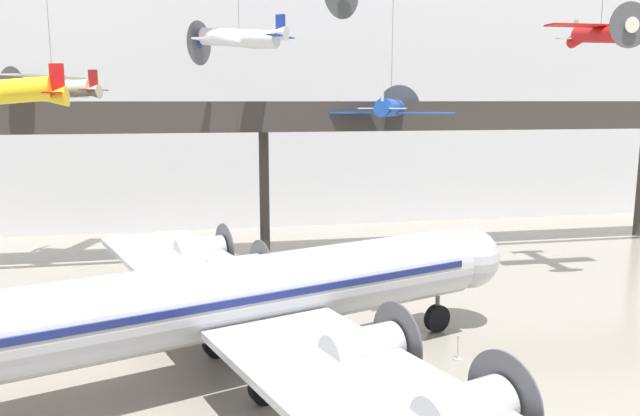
{
  "coord_description": "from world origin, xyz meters",
  "views": [
    {
      "loc": [
        -4.59,
        -21.23,
        10.81
      ],
      "look_at": [
        0.99,
        7.0,
        5.81
      ],
      "focal_mm": 35.0,
      "sensor_mm": 36.0,
      "label": 1
    }
  ],
  "objects": [
    {
      "name": "suspended_plane_red_highwing",
      "position": [
        18.53,
        12.09,
        14.6
      ],
      "size": [
        6.88,
        5.63,
        8.38
      ],
      "rotation": [
        0.0,
        0.0,
        4.7
      ],
      "color": "red"
    },
    {
      "name": "suspended_plane_white_twin",
      "position": [
        -1.96,
        16.33,
        14.33
      ],
      "size": [
        6.2,
        6.8,
        9.08
      ],
      "rotation": [
        0.0,
        0.0,
        2.57
      ],
      "color": "silver"
    },
    {
      "name": "suspended_plane_cream_biplane",
      "position": [
        -13.56,
        22.13,
        11.49
      ],
      "size": [
        6.56,
        7.66,
        11.57
      ],
      "rotation": [
        0.0,
        0.0,
        2.79
      ],
      "color": "beige"
    },
    {
      "name": "suspended_plane_blue_trainer",
      "position": [
        7.88,
        18.04,
        10.29
      ],
      "size": [
        7.83,
        6.96,
        12.81
      ],
      "rotation": [
        0.0,
        0.0,
        1.08
      ],
      "color": "#1E4CAD"
    },
    {
      "name": "hangar_back_wall",
      "position": [
        0.0,
        32.79,
        13.0
      ],
      "size": [
        140.0,
        3.0,
        26.0
      ],
      "color": "silver",
      "rests_on": "ground"
    },
    {
      "name": "stanchion_barrier",
      "position": [
        5.93,
        2.0,
        0.33
      ],
      "size": [
        0.36,
        0.36,
        1.08
      ],
      "color": "#B2B5BA",
      "rests_on": "ground"
    },
    {
      "name": "ground_plane",
      "position": [
        0.0,
        0.0,
        0.0
      ],
      "size": [
        260.0,
        260.0,
        0.0
      ],
      "primitive_type": "plane",
      "color": "gray"
    },
    {
      "name": "mezzanine_walkway",
      "position": [
        0.0,
        21.28,
        9.03
      ],
      "size": [
        110.0,
        3.2,
        10.72
      ],
      "color": "#38332D",
      "rests_on": "ground"
    },
    {
      "name": "airliner_silver_main",
      "position": [
        -3.55,
        1.84,
        3.29
      ],
      "size": [
        26.78,
        31.24,
        9.04
      ],
      "rotation": [
        0.0,
        0.0,
        0.33
      ],
      "color": "#B7BABF",
      "rests_on": "ground"
    }
  ]
}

